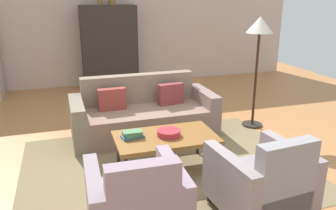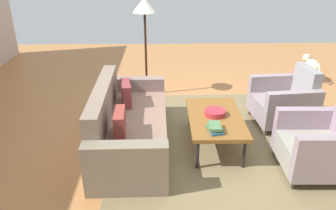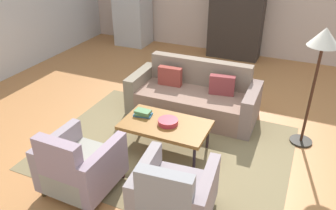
{
  "view_description": "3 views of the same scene",
  "coord_description": "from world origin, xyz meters",
  "px_view_note": "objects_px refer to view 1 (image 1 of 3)",
  "views": [
    {
      "loc": [
        -1.31,
        -3.89,
        2.05
      ],
      "look_at": [
        -0.1,
        0.01,
        0.72
      ],
      "focal_mm": 36.94,
      "sensor_mm": 36.0,
      "label": 1
    },
    {
      "loc": [
        -4.01,
        0.43,
        2.4
      ],
      "look_at": [
        -0.39,
        0.35,
        0.68
      ],
      "focal_mm": 34.87,
      "sensor_mm": 36.0,
      "label": 2
    },
    {
      "loc": [
        1.39,
        -3.84,
        2.87
      ],
      "look_at": [
        -0.25,
        -0.1,
        0.63
      ],
      "focal_mm": 35.83,
      "sensor_mm": 36.0,
      "label": 3
    }
  ],
  "objects_px": {
    "coffee_table": "(166,139)",
    "cabinet": "(109,47)",
    "armchair_left": "(137,207)",
    "fruit_bowl": "(169,133)",
    "couch": "(143,115)",
    "floor_lamp": "(259,35)",
    "armchair_right": "(264,184)",
    "book_stack": "(133,134)"
  },
  "relations": [
    {
      "from": "armchair_left",
      "to": "floor_lamp",
      "type": "xyz_separation_m",
      "value": [
        2.36,
        2.14,
        1.1
      ]
    },
    {
      "from": "couch",
      "to": "armchair_left",
      "type": "relative_size",
      "value": 2.4
    },
    {
      "from": "fruit_bowl",
      "to": "book_stack",
      "type": "relative_size",
      "value": 1.01
    },
    {
      "from": "coffee_table",
      "to": "armchair_left",
      "type": "xyz_separation_m",
      "value": [
        -0.6,
        -1.17,
        -0.05
      ]
    },
    {
      "from": "armchair_right",
      "to": "fruit_bowl",
      "type": "bearing_deg",
      "value": 110.59
    },
    {
      "from": "armchair_left",
      "to": "book_stack",
      "type": "distance_m",
      "value": 1.26
    },
    {
      "from": "book_stack",
      "to": "cabinet",
      "type": "bearing_deg",
      "value": 85.4
    },
    {
      "from": "coffee_table",
      "to": "fruit_bowl",
      "type": "xyz_separation_m",
      "value": [
        0.04,
        -0.0,
        0.07
      ]
    },
    {
      "from": "armchair_right",
      "to": "book_stack",
      "type": "distance_m",
      "value": 1.59
    },
    {
      "from": "couch",
      "to": "armchair_left",
      "type": "distance_m",
      "value": 2.43
    },
    {
      "from": "floor_lamp",
      "to": "fruit_bowl",
      "type": "bearing_deg",
      "value": -150.5
    },
    {
      "from": "armchair_left",
      "to": "cabinet",
      "type": "bearing_deg",
      "value": 85.24
    },
    {
      "from": "armchair_left",
      "to": "floor_lamp",
      "type": "bearing_deg",
      "value": 43.32
    },
    {
      "from": "couch",
      "to": "floor_lamp",
      "type": "bearing_deg",
      "value": 172.42
    },
    {
      "from": "fruit_bowl",
      "to": "floor_lamp",
      "type": "distance_m",
      "value": 2.21
    },
    {
      "from": "armchair_right",
      "to": "book_stack",
      "type": "relative_size",
      "value": 3.19
    },
    {
      "from": "coffee_table",
      "to": "armchair_left",
      "type": "relative_size",
      "value": 1.36
    },
    {
      "from": "coffee_table",
      "to": "book_stack",
      "type": "height_order",
      "value": "book_stack"
    },
    {
      "from": "coffee_table",
      "to": "book_stack",
      "type": "relative_size",
      "value": 4.34
    },
    {
      "from": "book_stack",
      "to": "floor_lamp",
      "type": "xyz_separation_m",
      "value": [
        2.14,
        0.91,
        0.97
      ]
    },
    {
      "from": "book_stack",
      "to": "armchair_left",
      "type": "bearing_deg",
      "value": -100.03
    },
    {
      "from": "armchair_right",
      "to": "floor_lamp",
      "type": "height_order",
      "value": "floor_lamp"
    },
    {
      "from": "armchair_left",
      "to": "cabinet",
      "type": "xyz_separation_m",
      "value": [
        0.54,
        5.28,
        0.56
      ]
    },
    {
      "from": "couch",
      "to": "coffee_table",
      "type": "distance_m",
      "value": 1.19
    },
    {
      "from": "book_stack",
      "to": "armchair_right",
      "type": "bearing_deg",
      "value": -51.28
    },
    {
      "from": "coffee_table",
      "to": "armchair_left",
      "type": "distance_m",
      "value": 1.31
    },
    {
      "from": "coffee_table",
      "to": "couch",
      "type": "bearing_deg",
      "value": 90.05
    },
    {
      "from": "floor_lamp",
      "to": "book_stack",
      "type": "bearing_deg",
      "value": -157.07
    },
    {
      "from": "armchair_right",
      "to": "cabinet",
      "type": "height_order",
      "value": "cabinet"
    },
    {
      "from": "armchair_left",
      "to": "fruit_bowl",
      "type": "distance_m",
      "value": 1.34
    },
    {
      "from": "fruit_bowl",
      "to": "coffee_table",
      "type": "bearing_deg",
      "value": 180.0
    },
    {
      "from": "couch",
      "to": "coffee_table",
      "type": "xyz_separation_m",
      "value": [
        0.0,
        -1.19,
        0.11
      ]
    },
    {
      "from": "armchair_left",
      "to": "cabinet",
      "type": "relative_size",
      "value": 0.49
    },
    {
      "from": "fruit_bowl",
      "to": "armchair_left",
      "type": "bearing_deg",
      "value": -118.72
    },
    {
      "from": "couch",
      "to": "book_stack",
      "type": "relative_size",
      "value": 7.64
    },
    {
      "from": "couch",
      "to": "armchair_left",
      "type": "height_order",
      "value": "armchair_left"
    },
    {
      "from": "coffee_table",
      "to": "cabinet",
      "type": "distance_m",
      "value": 4.15
    },
    {
      "from": "fruit_bowl",
      "to": "couch",
      "type": "bearing_deg",
      "value": 91.88
    },
    {
      "from": "cabinet",
      "to": "floor_lamp",
      "type": "xyz_separation_m",
      "value": [
        1.82,
        -3.14,
        0.54
      ]
    },
    {
      "from": "armchair_right",
      "to": "fruit_bowl",
      "type": "xyz_separation_m",
      "value": [
        -0.57,
        1.17,
        0.13
      ]
    },
    {
      "from": "armchair_right",
      "to": "fruit_bowl",
      "type": "distance_m",
      "value": 1.3
    },
    {
      "from": "cabinet",
      "to": "floor_lamp",
      "type": "relative_size",
      "value": 1.05
    }
  ]
}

